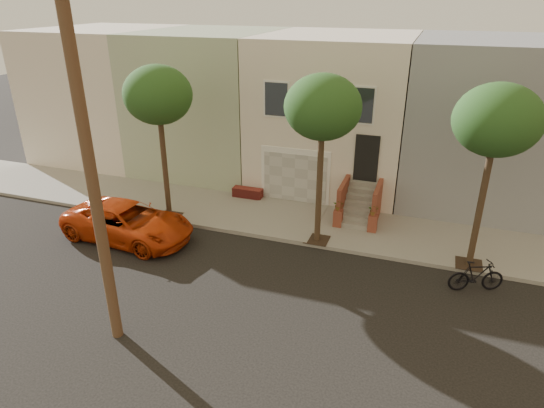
% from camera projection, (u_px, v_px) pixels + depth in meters
% --- Properties ---
extents(ground, '(90.00, 90.00, 0.00)m').
position_uv_depth(ground, '(257.00, 293.00, 15.21)').
color(ground, black).
rests_on(ground, ground).
extents(sidewalk, '(40.00, 3.70, 0.15)m').
position_uv_depth(sidewalk, '(302.00, 222.00, 19.79)').
color(sidewalk, gray).
rests_on(sidewalk, ground).
extents(house_row, '(33.10, 11.70, 7.00)m').
position_uv_depth(house_row, '(337.00, 108.00, 23.36)').
color(house_row, beige).
rests_on(house_row, sidewalk).
extents(tree_left, '(2.70, 2.57, 6.30)m').
position_uv_depth(tree_left, '(158.00, 96.00, 18.08)').
color(tree_left, '#2D2116').
rests_on(tree_left, sidewalk).
extents(tree_mid, '(2.70, 2.57, 6.30)m').
position_uv_depth(tree_mid, '(323.00, 108.00, 16.12)').
color(tree_mid, '#2D2116').
rests_on(tree_mid, sidewalk).
extents(tree_right, '(2.70, 2.57, 6.30)m').
position_uv_depth(tree_right, '(497.00, 121.00, 14.46)').
color(tree_right, '#2D2116').
rests_on(tree_right, sidewalk).
extents(pickup_truck, '(5.39, 2.79, 1.45)m').
position_uv_depth(pickup_truck, '(128.00, 222.00, 18.31)').
color(pickup_truck, '#B7330B').
rests_on(pickup_truck, ground).
extents(motorcycle, '(1.87, 1.13, 1.09)m').
position_uv_depth(motorcycle, '(476.00, 276.00, 15.14)').
color(motorcycle, black).
rests_on(motorcycle, ground).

